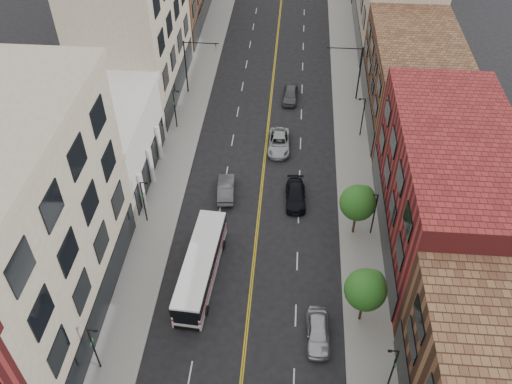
% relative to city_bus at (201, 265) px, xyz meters
% --- Properties ---
extents(sidewalk_left, '(4.00, 110.00, 0.15)m').
position_rel_city_bus_xyz_m(sidewalk_left, '(-5.50, 17.62, -1.62)').
color(sidewalk_left, gray).
rests_on(sidewalk_left, ground).
extents(sidewalk_right, '(4.00, 110.00, 0.15)m').
position_rel_city_bus_xyz_m(sidewalk_right, '(14.50, 17.62, -1.62)').
color(sidewalk_right, gray).
rests_on(sidewalk_right, ground).
extents(bldg_l_tanoffice, '(10.00, 22.00, 18.00)m').
position_rel_city_bus_xyz_m(bldg_l_tanoffice, '(-12.50, -4.38, 7.31)').
color(bldg_l_tanoffice, gray).
rests_on(bldg_l_tanoffice, ground).
extents(bldg_l_white, '(10.00, 14.00, 8.00)m').
position_rel_city_bus_xyz_m(bldg_l_white, '(-12.50, 13.62, 2.31)').
color(bldg_l_white, silver).
rests_on(bldg_l_white, ground).
extents(bldg_l_far_a, '(10.00, 20.00, 18.00)m').
position_rel_city_bus_xyz_m(bldg_l_far_a, '(-12.50, 30.62, 7.31)').
color(bldg_l_far_a, gray).
rests_on(bldg_l_far_a, ground).
extents(bldg_r_mid, '(10.00, 22.00, 12.00)m').
position_rel_city_bus_xyz_m(bldg_r_mid, '(21.50, 6.62, 4.31)').
color(bldg_r_mid, maroon).
rests_on(bldg_r_mid, ground).
extents(bldg_r_far_a, '(10.00, 20.00, 10.00)m').
position_rel_city_bus_xyz_m(bldg_r_far_a, '(21.50, 27.62, 3.31)').
color(bldg_r_far_a, '#513120').
rests_on(bldg_r_far_a, ground).
extents(tree_r_2, '(3.40, 3.40, 5.59)m').
position_rel_city_bus_xyz_m(tree_r_2, '(13.89, -3.31, 2.44)').
color(tree_r_2, black).
rests_on(tree_r_2, sidewalk_right).
extents(tree_r_3, '(3.40, 3.40, 5.59)m').
position_rel_city_bus_xyz_m(tree_r_3, '(13.89, 6.69, 2.44)').
color(tree_r_3, black).
rests_on(tree_r_3, sidewalk_right).
extents(lamp_l_1, '(0.81, 0.55, 5.05)m').
position_rel_city_bus_xyz_m(lamp_l_1, '(-6.45, -9.38, 1.28)').
color(lamp_l_1, black).
rests_on(lamp_l_1, sidewalk_left).
extents(lamp_l_2, '(0.81, 0.55, 5.05)m').
position_rel_city_bus_xyz_m(lamp_l_2, '(-6.45, 6.62, 1.28)').
color(lamp_l_2, black).
rests_on(lamp_l_2, sidewalk_left).
extents(lamp_l_3, '(0.81, 0.55, 5.05)m').
position_rel_city_bus_xyz_m(lamp_l_3, '(-6.45, 22.62, 1.28)').
color(lamp_l_3, black).
rests_on(lamp_l_3, sidewalk_left).
extents(lamp_r_1, '(0.81, 0.55, 5.05)m').
position_rel_city_bus_xyz_m(lamp_r_1, '(15.45, -9.38, 1.28)').
color(lamp_r_1, black).
rests_on(lamp_r_1, sidewalk_right).
extents(lamp_r_2, '(0.81, 0.55, 5.05)m').
position_rel_city_bus_xyz_m(lamp_r_2, '(15.45, 6.62, 1.28)').
color(lamp_r_2, black).
rests_on(lamp_r_2, sidewalk_right).
extents(lamp_r_3, '(0.81, 0.55, 5.05)m').
position_rel_city_bus_xyz_m(lamp_r_3, '(15.45, 22.62, 1.28)').
color(lamp_r_3, black).
rests_on(lamp_r_3, sidewalk_right).
extents(signal_mast_left, '(4.49, 0.18, 7.20)m').
position_rel_city_bus_xyz_m(signal_mast_left, '(-5.77, 30.62, 2.95)').
color(signal_mast_left, black).
rests_on(signal_mast_left, sidewalk_left).
extents(signal_mast_right, '(4.49, 0.18, 7.20)m').
position_rel_city_bus_xyz_m(signal_mast_right, '(14.77, 30.62, 2.95)').
color(signal_mast_right, black).
rests_on(signal_mast_right, sidewalk_right).
extents(city_bus, '(3.30, 11.46, 2.91)m').
position_rel_city_bus_xyz_m(city_bus, '(0.00, 0.00, 0.00)').
color(city_bus, white).
rests_on(city_bus, ground).
extents(car_parked_far, '(2.02, 4.76, 1.60)m').
position_rel_city_bus_xyz_m(car_parked_far, '(10.30, -5.40, -0.89)').
color(car_parked_far, '#AEAFB6').
rests_on(car_parked_far, ground).
extents(car_lane_behind, '(2.06, 4.88, 1.57)m').
position_rel_city_bus_xyz_m(car_lane_behind, '(0.86, 11.23, -0.91)').
color(car_lane_behind, '#545359').
rests_on(car_lane_behind, ground).
extents(car_lane_a, '(2.25, 5.07, 1.44)m').
position_rel_city_bus_xyz_m(car_lane_a, '(8.11, 10.76, -0.97)').
color(car_lane_a, black).
rests_on(car_lane_a, ground).
extents(car_lane_b, '(2.65, 5.56, 1.53)m').
position_rel_city_bus_xyz_m(car_lane_b, '(6.00, 19.58, -0.93)').
color(car_lane_b, '#A3A7AB').
rests_on(car_lane_b, ground).
extents(car_lane_c, '(2.07, 4.75, 1.59)m').
position_rel_city_bus_xyz_m(car_lane_c, '(6.99, 29.88, -0.90)').
color(car_lane_c, '#47484C').
rests_on(car_lane_c, ground).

